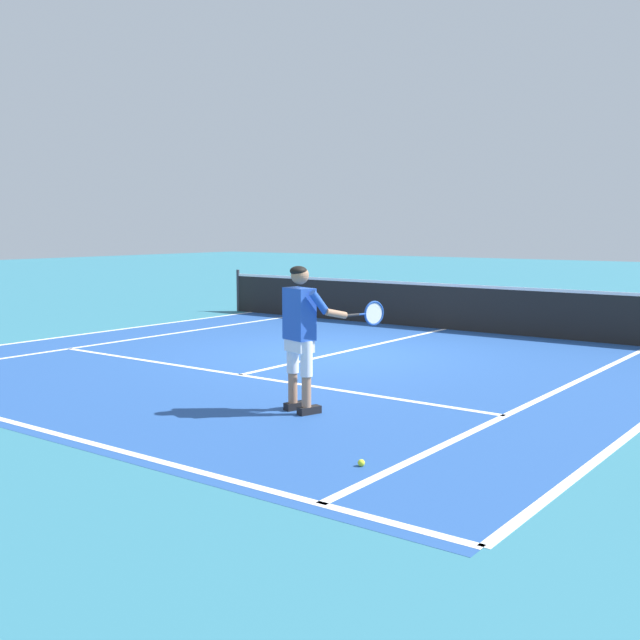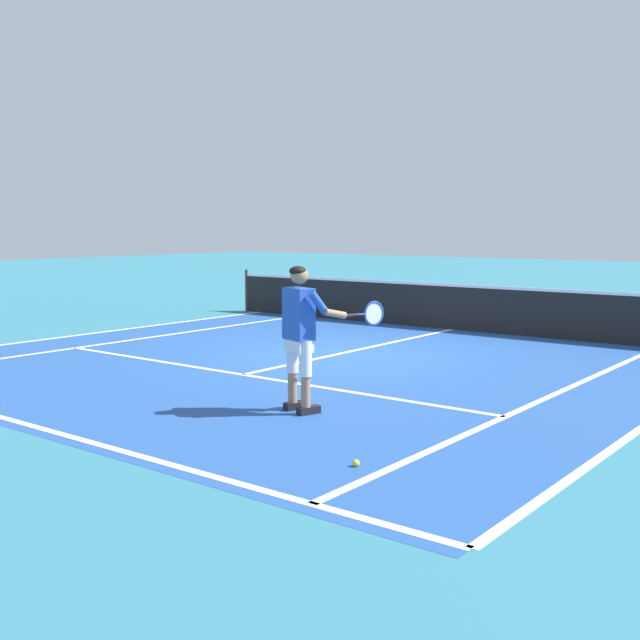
{
  "view_description": "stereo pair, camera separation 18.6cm",
  "coord_description": "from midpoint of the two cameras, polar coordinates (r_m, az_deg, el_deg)",
  "views": [
    {
      "loc": [
        7.59,
        -10.61,
        2.15
      ],
      "look_at": [
        2.11,
        -3.26,
        1.05
      ],
      "focal_mm": 43.39,
      "sensor_mm": 36.0,
      "label": 1
    },
    {
      "loc": [
        7.74,
        -10.5,
        2.15
      ],
      "look_at": [
        2.11,
        -3.26,
        1.05
      ],
      "focal_mm": 43.39,
      "sensor_mm": 36.0,
      "label": 2
    }
  ],
  "objects": [
    {
      "name": "ground_plane",
      "position": [
        13.22,
        0.72,
        -2.51
      ],
      "size": [
        80.0,
        80.0,
        0.0
      ],
      "primitive_type": "plane",
      "color": "teal"
    },
    {
      "name": "court_inner_surface",
      "position": [
        12.46,
        -1.91,
        -3.08
      ],
      "size": [
        10.98,
        10.35,
        0.0
      ],
      "primitive_type": "cube",
      "color": "#234C93",
      "rests_on": "ground"
    },
    {
      "name": "line_baseline",
      "position": [
        9.2,
        -21.79,
        -7.15
      ],
      "size": [
        10.98,
        0.1,
        0.01
      ],
      "primitive_type": "cube",
      "color": "white",
      "rests_on": "ground"
    },
    {
      "name": "line_service",
      "position": [
        11.4,
        -6.39,
        -4.05
      ],
      "size": [
        8.23,
        0.1,
        0.01
      ],
      "primitive_type": "cube",
      "color": "white",
      "rests_on": "ground"
    },
    {
      "name": "line_centre_service",
      "position": [
        13.87,
        2.68,
        -2.06
      ],
      "size": [
        0.1,
        6.4,
        0.01
      ],
      "primitive_type": "cube",
      "color": "white",
      "rests_on": "ground"
    },
    {
      "name": "line_singles_left",
      "position": [
        15.34,
        -14.01,
        -1.4
      ],
      "size": [
        0.1,
        9.95,
        0.01
      ],
      "primitive_type": "cube",
      "color": "white",
      "rests_on": "ground"
    },
    {
      "name": "line_singles_right",
      "position": [
        10.45,
        16.1,
        -5.28
      ],
      "size": [
        0.1,
        9.95,
        0.01
      ],
      "primitive_type": "cube",
      "color": "white",
      "rests_on": "ground"
    },
    {
      "name": "line_doubles_left",
      "position": [
        16.42,
        -17.05,
        -0.96
      ],
      "size": [
        0.1,
        9.95,
        0.01
      ],
      "primitive_type": "cube",
      "color": "white",
      "rests_on": "ground"
    },
    {
      "name": "tennis_net",
      "position": [
        16.54,
        8.91,
        1.04
      ],
      "size": [
        11.96,
        0.08,
        1.07
      ],
      "color": "#333338",
      "rests_on": "ground"
    },
    {
      "name": "tennis_player",
      "position": [
        8.94,
        -1.95,
        -0.63
      ],
      "size": [
        0.89,
        1.03,
        1.71
      ],
      "color": "black",
      "rests_on": "ground"
    },
    {
      "name": "tennis_ball_near_feet",
      "position": [
        7.11,
        2.3,
        -10.49
      ],
      "size": [
        0.07,
        0.07,
        0.07
      ],
      "primitive_type": "sphere",
      "color": "#CCE02D",
      "rests_on": "ground"
    }
  ]
}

